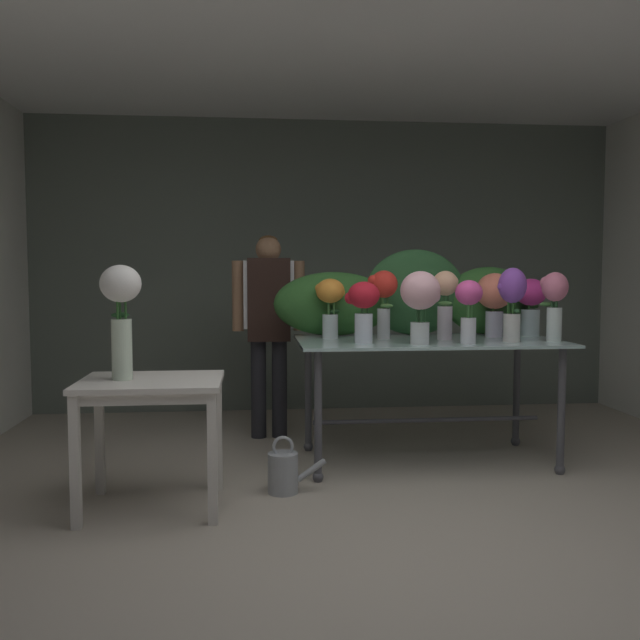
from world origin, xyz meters
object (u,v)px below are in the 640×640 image
Objects in this scene: vase_magenta_peonies at (531,301)px; vase_scarlet_roses at (383,295)px; display_table_glass at (427,359)px; vase_violet_tulips at (513,298)px; vase_fuchsia_hydrangea at (469,305)px; vase_blush_carnations at (421,297)px; vase_coral_freesia at (494,297)px; vase_peach_lilies at (445,299)px; vase_white_roses_tall at (121,308)px; vase_rosy_dahlias at (554,299)px; florist at (269,314)px; side_table_white at (152,396)px; vase_crimson_snapdragons at (363,306)px; vase_sunset_stock at (330,301)px; watering_can at (284,472)px.

vase_magenta_peonies is 1.11m from vase_scarlet_roses.
vase_scarlet_roses is (-0.29, 0.08, 0.44)m from display_table_glass.
vase_fuchsia_hydrangea is at bearing -163.35° from vase_violet_tulips.
vase_scarlet_roses reaches higher than display_table_glass.
vase_coral_freesia is at bearing 33.51° from vase_blush_carnations.
vase_peach_lilies is 2.15m from vase_white_roses_tall.
display_table_glass is 0.70m from vase_violet_tulips.
vase_coral_freesia is 0.44m from vase_rosy_dahlias.
florist reaches higher than vase_violet_tulips.
vase_magenta_peonies is 0.73m from vase_peach_lilies.
vase_magenta_peonies is (2.56, 0.94, 0.47)m from side_table_white.
vase_peach_lilies is (1.18, -0.83, 0.14)m from florist.
vase_magenta_peonies is at bearing 53.03° from vase_violet_tulips.
side_table_white is at bearing -155.88° from vase_crimson_snapdragons.
vase_coral_freesia is (1.17, -0.02, 0.02)m from vase_sunset_stock.
vase_rosy_dahlias is at bearing -13.67° from vase_sunset_stock.
display_table_glass is at bearing 167.65° from vase_peach_lilies.
florist is 1.68m from vase_fuchsia_hydrangea.
vase_magenta_peonies is at bearing 27.10° from vase_blush_carnations.
vase_white_roses_tall is (-1.25, -0.90, 0.00)m from vase_sunset_stock.
vase_coral_freesia is 0.99× the size of vase_rosy_dahlias.
vase_magenta_peonies is 0.79m from vase_fuchsia_hydrangea.
watering_can is at bearing -116.67° from vase_sunset_stock.
vase_rosy_dahlias is (0.29, -0.33, -0.00)m from vase_coral_freesia.
vase_blush_carnations is 1.05m from vase_magenta_peonies.
vase_blush_carnations is 1.17× the size of vase_crimson_snapdragons.
vase_peach_lilies is at bearing 19.77° from vase_white_roses_tall.
vase_crimson_snapdragons is 1.14× the size of watering_can.
vase_blush_carnations is 0.99× the size of vase_scarlet_roses.
vase_coral_freesia is (0.99, 0.31, 0.04)m from vase_crimson_snapdragons.
vase_magenta_peonies is 1.34m from vase_crimson_snapdragons.
florist is 3.86× the size of vase_magenta_peonies.
vase_magenta_peonies is 1.01× the size of vase_fuchsia_hydrangea.
vase_magenta_peonies is at bearing 38.10° from vase_fuchsia_hydrangea.
display_table_glass is at bearing 158.58° from vase_violet_tulips.
vase_scarlet_roses is 1.82m from vase_white_roses_tall.
vase_magenta_peonies is 1.47m from vase_sunset_stock.
vase_peach_lilies is 1.34× the size of watering_can.
vase_magenta_peonies is (0.81, 0.18, 0.38)m from display_table_glass.
display_table_glass is at bearing 122.24° from vase_fuchsia_hydrangea.
vase_rosy_dahlias is at bearing 12.11° from side_table_white.
vase_violet_tulips is 0.86m from vase_scarlet_roses.
vase_white_roses_tall is at bearing -168.18° from watering_can.
florist is 2.13m from vase_rosy_dahlias.
side_table_white is 2.77m from vase_magenta_peonies.
vase_fuchsia_hydrangea is at bearing -10.25° from vase_crimson_snapdragons.
vase_peach_lilies is at bearing -12.35° from display_table_glass.
vase_sunset_stock is at bearing 163.17° from vase_violet_tulips.
vase_rosy_dahlias is 2.77m from vase_white_roses_tall.
watering_can is at bearing -150.90° from display_table_glass.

